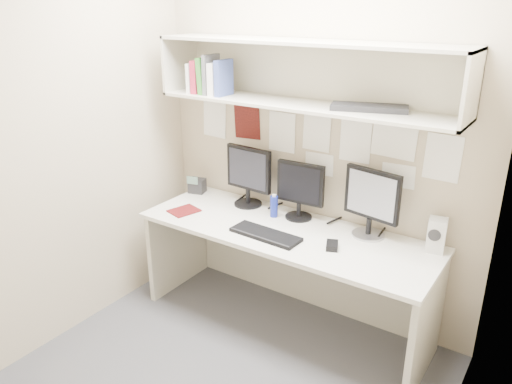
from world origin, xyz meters
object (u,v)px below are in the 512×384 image
Objects in this scene: desk at (285,277)px; keyboard at (266,235)px; monitor_left at (249,174)px; monitor_right at (372,200)px; monitor_center at (300,188)px; speaker at (437,235)px; desk_phone at (197,185)px; maroon_notebook at (184,211)px.

keyboard is (-0.06, -0.16, 0.38)m from desk.
desk is at bearing -22.48° from monitor_left.
monitor_right is at bearing 24.24° from desk.
keyboard is (-0.03, -0.38, -0.21)m from monitor_center.
speaker is (0.96, 0.40, 0.09)m from keyboard.
monitor_center reaches higher than desk_phone.
monitor_right is at bearing 32.22° from maroon_notebook.
monitor_left is 0.99× the size of monitor_right.
maroon_notebook is at bearing -79.55° from desk_phone.
monitor_center is 0.44m from keyboard.
monitor_left is 2.09× the size of speaker.
keyboard is at bearing 14.70° from maroon_notebook.
monitor_left reaches higher than desk.
desk is at bearing 26.94° from maroon_notebook.
desk is 0.62m from monitor_center.
monitor_center reaches higher than maroon_notebook.
monitor_center is 0.85m from maroon_notebook.
speaker is 1.44× the size of desk_phone.
maroon_notebook is at bearing -126.17° from monitor_left.
desk is 9.57× the size of speaker.
monitor_right reaches higher than speaker.
desk is 0.81m from monitor_right.
monitor_right reaches higher than keyboard.
maroon_notebook is (-0.73, -0.37, -0.22)m from monitor_center.
monitor_right is 0.44m from speaker.
monitor_left is 1.10× the size of monitor_center.
keyboard reaches higher than maroon_notebook.
desk is 13.80× the size of desk_phone.
keyboard reaches higher than desk.
monitor_left is at bearing 176.68° from monitor_center.
monitor_center is at bearing -169.26° from monitor_right.
desk_phone is at bearing -168.38° from monitor_right.
monitor_right is at bearing 3.46° from monitor_left.
speaker is 1.06× the size of maroon_notebook.
keyboard is 0.95m from desk_phone.
monitor_center is (-0.02, 0.22, 0.58)m from desk.
maroon_notebook is at bearing -156.53° from monitor_center.
maroon_notebook is at bearing -152.66° from monitor_right.
keyboard is 2.37× the size of maroon_notebook.
monitor_left is at bearing -13.08° from desk_phone.
monitor_center is 2.00× the size of maroon_notebook.
desk is 1.04m from speaker.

